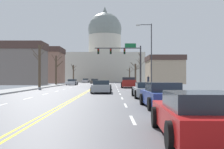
{
  "coord_description": "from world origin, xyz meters",
  "views": [
    {
      "loc": [
        2.75,
        -34.09,
        1.55
      ],
      "look_at": [
        2.63,
        27.87,
        2.22
      ],
      "focal_mm": 43.93,
      "sensor_mm": 36.0,
      "label": 1
    }
  ],
  "objects": [
    {
      "name": "flank_building_02",
      "position": [
        15.74,
        33.89,
        3.46
      ],
      "size": [
        8.64,
        10.16,
        6.85
      ],
      "color": "tan",
      "rests_on": "ground"
    },
    {
      "name": "bare_tree_00",
      "position": [
        8.51,
        21.17,
        3.45
      ],
      "size": [
        1.78,
        2.44,
        6.49
      ],
      "color": "brown",
      "rests_on": "ground"
    },
    {
      "name": "sedan_near_02",
      "position": [
        1.68,
        -6.31,
        0.59
      ],
      "size": [
        2.02,
        4.69,
        1.27
      ],
      "color": "#9EA3A8",
      "rests_on": "ground"
    },
    {
      "name": "pedestrian_00",
      "position": [
        8.46,
        8.92,
        1.1
      ],
      "size": [
        0.35,
        0.34,
        1.73
      ],
      "color": "#33333D",
      "rests_on": "ground"
    },
    {
      "name": "flank_building_01",
      "position": [
        -15.77,
        23.34,
        4.49
      ],
      "size": [
        8.99,
        6.66,
        8.88
      ],
      "color": "slate",
      "rests_on": "ground"
    },
    {
      "name": "sedan_near_01",
      "position": [
        1.6,
        0.69,
        0.54
      ],
      "size": [
        2.1,
        4.44,
        1.11
      ],
      "color": "silver",
      "rests_on": "ground"
    },
    {
      "name": "sedan_near_04",
      "position": [
        5.35,
        -19.95,
        0.6
      ],
      "size": [
        2.02,
        4.52,
        1.3
      ],
      "color": "navy",
      "rests_on": "ground"
    },
    {
      "name": "capitol_building",
      "position": [
        0.0,
        70.42,
        9.74
      ],
      "size": [
        28.68,
        19.38,
        28.74
      ],
      "color": "beige",
      "rests_on": "ground"
    },
    {
      "name": "sedan_oncoming_01",
      "position": [
        -1.64,
        35.5,
        0.56
      ],
      "size": [
        2.07,
        4.38,
        1.2
      ],
      "color": "#6B6056",
      "rests_on": "ground"
    },
    {
      "name": "bare_tree_03",
      "position": [
        -8.59,
        21.54,
        3.28
      ],
      "size": [
        2.4,
        2.06,
        6.62
      ],
      "color": "#4C3D2D",
      "rests_on": "ground"
    },
    {
      "name": "bare_tree_02",
      "position": [
        7.9,
        26.04,
        2.49
      ],
      "size": [
        2.65,
        1.84,
        4.71
      ],
      "color": "#4C3D2D",
      "rests_on": "ground"
    },
    {
      "name": "street_lamp_right",
      "position": [
        7.95,
        3.66,
        5.3
      ],
      "size": [
        2.17,
        0.24,
        8.86
      ],
      "color": "#333338",
      "rests_on": "ground"
    },
    {
      "name": "pickup_truck_near_00",
      "position": [
        5.31,
        7.87,
        0.72
      ],
      "size": [
        2.53,
        5.71,
        1.58
      ],
      "color": "maroon",
      "rests_on": "ground"
    },
    {
      "name": "bare_tree_01",
      "position": [
        -8.55,
        45.89,
        2.83
      ],
      "size": [
        1.49,
        2.32,
        5.31
      ],
      "color": "brown",
      "rests_on": "ground"
    },
    {
      "name": "sedan_oncoming_00",
      "position": [
        -5.44,
        21.98,
        0.56
      ],
      "size": [
        2.0,
        4.55,
        1.19
      ],
      "color": "silver",
      "rests_on": "ground"
    },
    {
      "name": "signal_gantry",
      "position": [
        4.84,
        12.25,
        5.33
      ],
      "size": [
        7.91,
        0.41,
        7.2
      ],
      "color": "#28282D",
      "rests_on": "ground"
    },
    {
      "name": "ground",
      "position": [
        0.0,
        -0.0,
        0.02
      ],
      "size": [
        20.0,
        180.0,
        0.2
      ],
      "color": "#505055"
    },
    {
      "name": "sedan_near_03",
      "position": [
        5.42,
        -12.86,
        0.56
      ],
      "size": [
        2.08,
        4.4,
        1.19
      ],
      "color": "#9EA3A8",
      "rests_on": "ground"
    },
    {
      "name": "bare_tree_05",
      "position": [
        -7.9,
        6.0,
        3.33
      ],
      "size": [
        2.16,
        2.16,
        6.37
      ],
      "color": "#4C3D2D",
      "rests_on": "ground"
    },
    {
      "name": "bare_tree_04",
      "position": [
        7.99,
        47.72,
        2.44
      ],
      "size": [
        2.02,
        1.81,
        4.89
      ],
      "color": "#4C3D2D",
      "rests_on": "ground"
    },
    {
      "name": "sedan_oncoming_02",
      "position": [
        -5.12,
        47.48,
        0.59
      ],
      "size": [
        2.03,
        4.32,
        1.22
      ],
      "color": "silver",
      "rests_on": "ground"
    },
    {
      "name": "sedan_near_05",
      "position": [
        4.96,
        -27.08,
        0.57
      ],
      "size": [
        2.18,
        4.52,
        1.19
      ],
      "color": "#B71414",
      "rests_on": "ground"
    },
    {
      "name": "bicycle_parked",
      "position": [
        7.64,
        0.97,
        0.49
      ],
      "size": [
        0.12,
        1.77,
        0.85
      ],
      "color": "black",
      "rests_on": "ground"
    },
    {
      "name": "flank_building_00",
      "position": [
        -15.62,
        40.55,
        4.85
      ],
      "size": [
        9.87,
        9.36,
        9.6
      ],
      "color": "#8C6656",
      "rests_on": "ground"
    }
  ]
}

